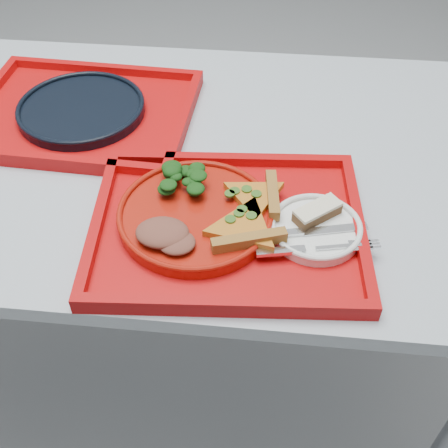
{
  "coord_description": "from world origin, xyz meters",
  "views": [
    {
      "loc": [
        0.3,
        -0.86,
        1.43
      ],
      "look_at": [
        0.24,
        -0.22,
        0.78
      ],
      "focal_mm": 45.0,
      "sensor_mm": 36.0,
      "label": 1
    }
  ],
  "objects": [
    {
      "name": "pizza_slice_a",
      "position": [
        0.27,
        -0.23,
        0.79
      ],
      "size": [
        0.16,
        0.17,
        0.02
      ],
      "primitive_type": null,
      "rotation": [
        0.0,
        0.0,
        1.89
      ],
      "color": "gold",
      "rests_on": "dinner_plate"
    },
    {
      "name": "fork",
      "position": [
        0.38,
        -0.26,
        0.78
      ],
      "size": [
        0.19,
        0.06,
        0.01
      ],
      "primitive_type": "cube",
      "rotation": [
        0.0,
        0.0,
        0.21
      ],
      "color": "silver",
      "rests_on": "side_plate"
    },
    {
      "name": "tray_far",
      "position": [
        -0.09,
        0.09,
        0.76
      ],
      "size": [
        0.47,
        0.37,
        0.01
      ],
      "primitive_type": "cube",
      "rotation": [
        0.0,
        0.0,
        -0.05
      ],
      "color": "#B4090A",
      "rests_on": "table"
    },
    {
      "name": "side_plate",
      "position": [
        0.39,
        -0.21,
        0.77
      ],
      "size": [
        0.15,
        0.15,
        0.01
      ],
      "primitive_type": "cylinder",
      "color": "white",
      "rests_on": "tray_main"
    },
    {
      "name": "ground",
      "position": [
        0.0,
        0.0,
        0.0
      ],
      "size": [
        10.0,
        10.0,
        0.0
      ],
      "primitive_type": "plane",
      "color": "gray",
      "rests_on": "ground"
    },
    {
      "name": "salad_heap",
      "position": [
        0.15,
        -0.13,
        0.8
      ],
      "size": [
        0.08,
        0.07,
        0.04
      ],
      "primitive_type": "ellipsoid",
      "color": "black",
      "rests_on": "dinner_plate"
    },
    {
      "name": "meat_portion",
      "position": [
        0.14,
        -0.26,
        0.79
      ],
      "size": [
        0.09,
        0.07,
        0.03
      ],
      "primitive_type": "ellipsoid",
      "color": "brown",
      "rests_on": "dinner_plate"
    },
    {
      "name": "knife",
      "position": [
        0.38,
        -0.22,
        0.78
      ],
      "size": [
        0.18,
        0.06,
        0.01
      ],
      "primitive_type": "cube",
      "rotation": [
        0.0,
        0.0,
        0.24
      ],
      "color": "silver",
      "rests_on": "side_plate"
    },
    {
      "name": "dessert_bar",
      "position": [
        0.39,
        -0.19,
        0.79
      ],
      "size": [
        0.08,
        0.08,
        0.02
      ],
      "rotation": [
        0.0,
        0.0,
        0.68
      ],
      "color": "#492A18",
      "rests_on": "side_plate"
    },
    {
      "name": "table",
      "position": [
        0.0,
        0.0,
        0.68
      ],
      "size": [
        1.6,
        0.8,
        0.75
      ],
      "color": "#A4AEB8",
      "rests_on": "ground"
    },
    {
      "name": "tray_main",
      "position": [
        0.24,
        -0.21,
        0.76
      ],
      "size": [
        0.47,
        0.38,
        0.01
      ],
      "primitive_type": "cube",
      "rotation": [
        0.0,
        0.0,
        0.07
      ],
      "color": "#B4090A",
      "rests_on": "table"
    },
    {
      "name": "dinner_plate",
      "position": [
        0.19,
        -0.2,
        0.77
      ],
      "size": [
        0.26,
        0.26,
        0.02
      ],
      "primitive_type": "cylinder",
      "color": "#A0160A",
      "rests_on": "tray_main"
    },
    {
      "name": "navy_plate",
      "position": [
        -0.09,
        0.09,
        0.77
      ],
      "size": [
        0.26,
        0.26,
        0.02
      ],
      "primitive_type": "cylinder",
      "color": "black",
      "rests_on": "tray_far"
    },
    {
      "name": "pizza_slice_b",
      "position": [
        0.28,
        -0.16,
        0.79
      ],
      "size": [
        0.13,
        0.12,
        0.02
      ],
      "primitive_type": null,
      "rotation": [
        0.0,
        0.0,
        3.25
      ],
      "color": "gold",
      "rests_on": "dinner_plate"
    }
  ]
}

